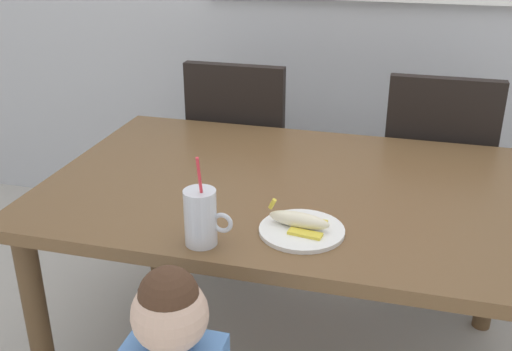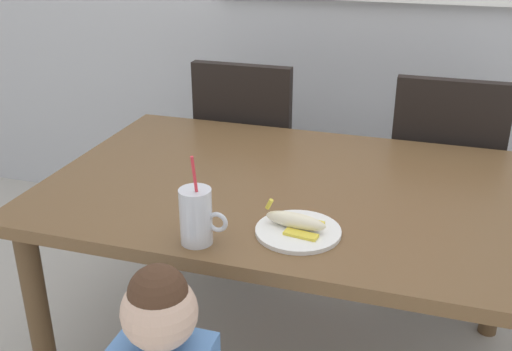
{
  "view_description": "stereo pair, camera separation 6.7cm",
  "coord_description": "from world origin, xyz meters",
  "px_view_note": "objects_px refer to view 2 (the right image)",
  "views": [
    {
      "loc": [
        0.33,
        -1.69,
        1.52
      ],
      "look_at": [
        -0.1,
        -0.1,
        0.79
      ],
      "focal_mm": 41.97,
      "sensor_mm": 36.0,
      "label": 1
    },
    {
      "loc": [
        0.39,
        -1.67,
        1.52
      ],
      "look_at": [
        -0.1,
        -0.1,
        0.79
      ],
      "focal_mm": 41.97,
      "sensor_mm": 36.0,
      "label": 2
    }
  ],
  "objects_px": {
    "dining_table": "(294,208)",
    "dining_chair_right": "(443,173)",
    "peeled_banana": "(296,221)",
    "snack_plate": "(298,231)",
    "dining_chair_left": "(250,151)",
    "milk_cup": "(197,219)"
  },
  "relations": [
    {
      "from": "milk_cup",
      "to": "dining_chair_left",
      "type": "bearing_deg",
      "value": 100.92
    },
    {
      "from": "dining_table",
      "to": "dining_chair_right",
      "type": "distance_m",
      "value": 0.84
    },
    {
      "from": "dining_chair_right",
      "to": "peeled_banana",
      "type": "bearing_deg",
      "value": 69.1
    },
    {
      "from": "snack_plate",
      "to": "dining_chair_left",
      "type": "bearing_deg",
      "value": 114.53
    },
    {
      "from": "dining_chair_left",
      "to": "snack_plate",
      "type": "relative_size",
      "value": 4.17
    },
    {
      "from": "dining_chair_right",
      "to": "snack_plate",
      "type": "height_order",
      "value": "dining_chair_right"
    },
    {
      "from": "dining_table",
      "to": "dining_chair_right",
      "type": "height_order",
      "value": "dining_chair_right"
    },
    {
      "from": "milk_cup",
      "to": "peeled_banana",
      "type": "relative_size",
      "value": 1.44
    },
    {
      "from": "milk_cup",
      "to": "peeled_banana",
      "type": "distance_m",
      "value": 0.27
    },
    {
      "from": "peeled_banana",
      "to": "dining_chair_right",
      "type": "bearing_deg",
      "value": 69.1
    },
    {
      "from": "dining_chair_right",
      "to": "peeled_banana",
      "type": "relative_size",
      "value": 5.5
    },
    {
      "from": "dining_table",
      "to": "peeled_banana",
      "type": "bearing_deg",
      "value": -75.28
    },
    {
      "from": "dining_chair_left",
      "to": "dining_chair_right",
      "type": "xyz_separation_m",
      "value": [
        0.83,
        0.0,
        0.0
      ]
    },
    {
      "from": "dining_table",
      "to": "milk_cup",
      "type": "relative_size",
      "value": 6.18
    },
    {
      "from": "dining_table",
      "to": "milk_cup",
      "type": "bearing_deg",
      "value": -109.69
    },
    {
      "from": "dining_table",
      "to": "dining_chair_right",
      "type": "xyz_separation_m",
      "value": [
        0.46,
        0.69,
        -0.11
      ]
    },
    {
      "from": "dining_chair_right",
      "to": "dining_chair_left",
      "type": "bearing_deg",
      "value": 0.25
    },
    {
      "from": "snack_plate",
      "to": "milk_cup",
      "type": "bearing_deg",
      "value": -152.67
    },
    {
      "from": "dining_chair_left",
      "to": "snack_plate",
      "type": "xyz_separation_m",
      "value": [
        0.45,
        -0.99,
        0.2
      ]
    },
    {
      "from": "dining_table",
      "to": "dining_chair_right",
      "type": "bearing_deg",
      "value": 56.66
    },
    {
      "from": "dining_chair_left",
      "to": "milk_cup",
      "type": "relative_size",
      "value": 3.82
    },
    {
      "from": "dining_chair_right",
      "to": "snack_plate",
      "type": "distance_m",
      "value": 1.08
    }
  ]
}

